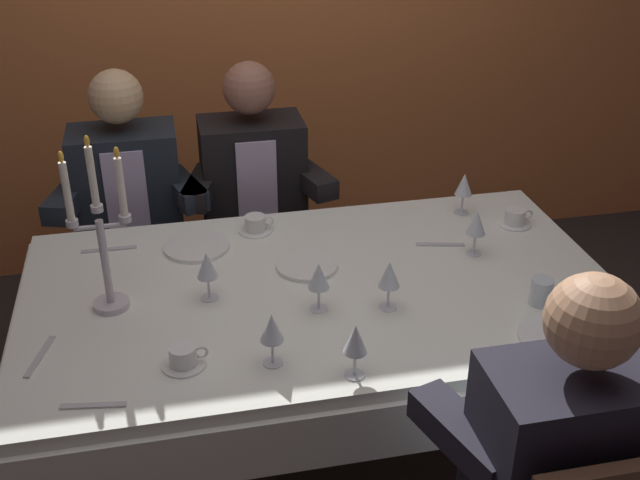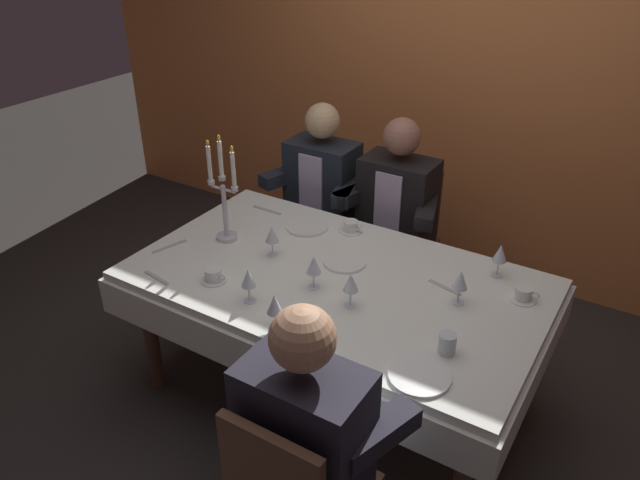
% 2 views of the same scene
% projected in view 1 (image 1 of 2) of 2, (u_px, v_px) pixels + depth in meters
% --- Properties ---
extents(ground_plane, '(12.00, 12.00, 0.00)m').
position_uv_depth(ground_plane, '(321.00, 456.00, 2.87)').
color(ground_plane, '#2F2C29').
extents(dining_table, '(1.94, 1.14, 0.74)m').
position_uv_depth(dining_table, '(321.00, 316.00, 2.57)').
color(dining_table, silver).
rests_on(dining_table, ground_plane).
extents(candelabra, '(0.19, 0.11, 0.56)m').
position_uv_depth(candelabra, '(102.00, 242.00, 2.30)').
color(candelabra, silver).
rests_on(candelabra, dining_table).
extents(dinner_plate_0, '(0.21, 0.21, 0.01)m').
position_uv_depth(dinner_plate_0, '(307.00, 266.00, 2.62)').
color(dinner_plate_0, white).
rests_on(dinner_plate_0, dining_table).
extents(dinner_plate_1, '(0.23, 0.23, 0.01)m').
position_uv_depth(dinner_plate_1, '(559.00, 337.00, 2.26)').
color(dinner_plate_1, white).
rests_on(dinner_plate_1, dining_table).
extents(dinner_plate_2, '(0.23, 0.23, 0.01)m').
position_uv_depth(dinner_plate_2, '(197.00, 246.00, 2.73)').
color(dinner_plate_2, white).
rests_on(dinner_plate_2, dining_table).
extents(wine_glass_0, '(0.07, 0.07, 0.16)m').
position_uv_depth(wine_glass_0, '(477.00, 224.00, 2.65)').
color(wine_glass_0, silver).
rests_on(wine_glass_0, dining_table).
extents(wine_glass_1, '(0.07, 0.07, 0.16)m').
position_uv_depth(wine_glass_1, '(319.00, 277.00, 2.34)').
color(wine_glass_1, silver).
rests_on(wine_glass_1, dining_table).
extents(wine_glass_2, '(0.07, 0.07, 0.16)m').
position_uv_depth(wine_glass_2, '(389.00, 275.00, 2.35)').
color(wine_glass_2, silver).
rests_on(wine_glass_2, dining_table).
extents(wine_glass_3, '(0.07, 0.07, 0.16)m').
position_uv_depth(wine_glass_3, '(464.00, 185.00, 2.93)').
color(wine_glass_3, silver).
rests_on(wine_glass_3, dining_table).
extents(wine_glass_4, '(0.07, 0.07, 0.16)m').
position_uv_depth(wine_glass_4, '(207.00, 266.00, 2.40)').
color(wine_glass_4, silver).
rests_on(wine_glass_4, dining_table).
extents(wine_glass_5, '(0.07, 0.07, 0.16)m').
position_uv_depth(wine_glass_5, '(272.00, 329.00, 2.10)').
color(wine_glass_5, silver).
rests_on(wine_glass_5, dining_table).
extents(wine_glass_6, '(0.07, 0.07, 0.16)m').
position_uv_depth(wine_glass_6, '(355.00, 341.00, 2.06)').
color(wine_glass_6, silver).
rests_on(wine_glass_6, dining_table).
extents(water_tumbler_0, '(0.07, 0.07, 0.09)m').
position_uv_depth(water_tumbler_0, '(541.00, 292.00, 2.41)').
color(water_tumbler_0, silver).
rests_on(water_tumbler_0, dining_table).
extents(coffee_cup_0, '(0.13, 0.12, 0.06)m').
position_uv_depth(coffee_cup_0, '(256.00, 225.00, 2.84)').
color(coffee_cup_0, white).
rests_on(coffee_cup_0, dining_table).
extents(coffee_cup_1, '(0.13, 0.12, 0.06)m').
position_uv_depth(coffee_cup_1, '(515.00, 218.00, 2.88)').
color(coffee_cup_1, white).
rests_on(coffee_cup_1, dining_table).
extents(coffee_cup_2, '(0.13, 0.12, 0.06)m').
position_uv_depth(coffee_cup_2, '(184.00, 357.00, 2.14)').
color(coffee_cup_2, white).
rests_on(coffee_cup_2, dining_table).
extents(spoon_0, '(0.17, 0.06, 0.01)m').
position_uv_depth(spoon_0, '(440.00, 245.00, 2.75)').
color(spoon_0, '#B7B7BC').
rests_on(spoon_0, dining_table).
extents(knife_1, '(0.07, 0.19, 0.01)m').
position_uv_depth(knife_1, '(40.00, 356.00, 2.18)').
color(knife_1, '#B7B7BC').
rests_on(knife_1, dining_table).
extents(knife_2, '(0.19, 0.02, 0.01)m').
position_uv_depth(knife_2, '(109.00, 249.00, 2.72)').
color(knife_2, '#B7B7BC').
rests_on(knife_2, dining_table).
extents(fork_3, '(0.17, 0.04, 0.01)m').
position_uv_depth(fork_3, '(93.00, 406.00, 2.00)').
color(fork_3, '#B7B7BC').
rests_on(fork_3, dining_table).
extents(seated_diner_0, '(0.63, 0.48, 1.24)m').
position_uv_depth(seated_diner_0, '(128.00, 191.00, 3.17)').
color(seated_diner_0, brown).
rests_on(seated_diner_0, ground_plane).
extents(seated_diner_1, '(0.63, 0.48, 1.24)m').
position_uv_depth(seated_diner_1, '(253.00, 180.00, 3.26)').
color(seated_diner_1, brown).
rests_on(seated_diner_1, ground_plane).
extents(seated_diner_2, '(0.63, 0.48, 1.24)m').
position_uv_depth(seated_diner_2, '(566.00, 463.00, 1.83)').
color(seated_diner_2, brown).
rests_on(seated_diner_2, ground_plane).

